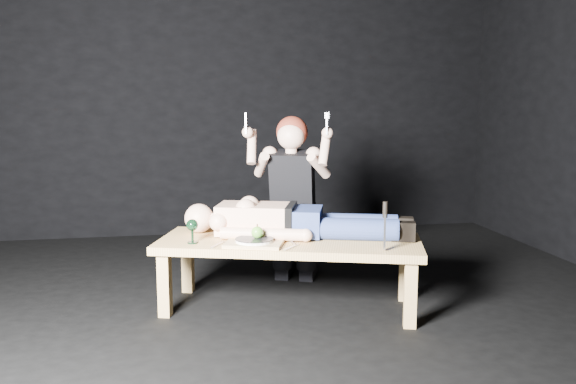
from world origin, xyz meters
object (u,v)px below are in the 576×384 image
(lying_man, at_px, (299,217))
(serving_tray, at_px, (254,243))
(kneeling_woman, at_px, (294,197))
(goblet, at_px, (192,231))
(table, at_px, (289,274))
(carving_knife, at_px, (385,226))

(lying_man, relative_size, serving_tray, 4.50)
(kneeling_woman, distance_m, serving_tray, 0.80)
(lying_man, height_order, serving_tray, lying_man)
(serving_tray, height_order, goblet, goblet)
(goblet, bearing_deg, kneeling_woman, 37.01)
(serving_tray, xyz_separation_m, goblet, (-0.37, 0.12, 0.07))
(kneeling_woman, bearing_deg, goblet, -122.20)
(table, distance_m, carving_knife, 0.73)
(lying_man, distance_m, carving_knife, 0.64)
(table, xyz_separation_m, goblet, (-0.61, 0.02, 0.30))
(kneeling_woman, distance_m, goblet, 0.95)
(goblet, height_order, carving_knife, carving_knife)
(goblet, xyz_separation_m, carving_knife, (1.11, -0.40, 0.07))
(table, bearing_deg, kneeling_woman, 93.72)
(table, relative_size, kneeling_woman, 1.32)
(table, distance_m, lying_man, 0.37)
(table, relative_size, lying_man, 1.07)
(table, distance_m, kneeling_woman, 0.72)
(kneeling_woman, height_order, goblet, kneeling_woman)
(lying_man, bearing_deg, serving_tray, -129.79)
(table, xyz_separation_m, serving_tray, (-0.24, -0.10, 0.24))
(table, height_order, goblet, goblet)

